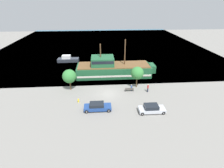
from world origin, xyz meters
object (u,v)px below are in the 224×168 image
(parked_car_curb_mid, at_px, (152,109))
(fire_hydrant, at_px, (78,100))
(pirate_ship, at_px, (113,69))
(pedestrian_walking_far, at_px, (131,88))
(bench_promenade_east, at_px, (129,89))
(parked_car_curb_front, at_px, (97,107))
(moored_boat_dockside, at_px, (68,59))
(pedestrian_walking_near, at_px, (148,88))

(parked_car_curb_mid, xyz_separation_m, fire_hydrant, (-12.90, 4.13, -0.29))
(pirate_ship, distance_m, pedestrian_walking_far, 9.45)
(pirate_ship, xyz_separation_m, bench_promenade_east, (2.86, -8.91, -1.37))
(pirate_ship, bearing_deg, parked_car_curb_front, -103.95)
(moored_boat_dockside, distance_m, pedestrian_walking_far, 26.35)
(parked_car_curb_front, xyz_separation_m, pedestrian_walking_far, (7.14, 6.58, 0.06))
(pirate_ship, bearing_deg, pedestrian_walking_far, -69.30)
(moored_boat_dockside, distance_m, parked_car_curb_mid, 33.98)
(moored_boat_dockside, relative_size, pedestrian_walking_far, 4.19)
(moored_boat_dockside, distance_m, fire_hydrant, 25.01)
(parked_car_curb_mid, xyz_separation_m, pedestrian_walking_far, (-2.14, 7.86, 0.07))
(pirate_ship, height_order, pedestrian_walking_near, pirate_ship)
(parked_car_curb_front, relative_size, bench_promenade_east, 2.64)
(moored_boat_dockside, relative_size, parked_car_curb_mid, 1.43)
(bench_promenade_east, height_order, pedestrian_walking_far, pedestrian_walking_far)
(parked_car_curb_front, distance_m, parked_car_curb_mid, 9.37)
(parked_car_curb_front, bearing_deg, bench_promenade_east, 44.07)
(parked_car_curb_mid, height_order, pedestrian_walking_far, pedestrian_walking_far)
(fire_hydrant, bearing_deg, bench_promenade_east, 19.36)
(bench_promenade_east, bearing_deg, parked_car_curb_front, -135.93)
(pirate_ship, bearing_deg, pedestrian_walking_near, -54.70)
(bench_promenade_east, relative_size, pedestrian_walking_near, 1.00)
(parked_car_curb_mid, height_order, bench_promenade_east, parked_car_curb_mid)
(moored_boat_dockside, xyz_separation_m, parked_car_curb_front, (9.25, -27.21, -0.05))
(pedestrian_walking_far, bearing_deg, pedestrian_walking_near, -10.72)
(parked_car_curb_mid, relative_size, pedestrian_walking_far, 2.92)
(fire_hydrant, xyz_separation_m, pedestrian_walking_near, (14.10, 3.10, 0.51))
(pedestrian_walking_near, height_order, pedestrian_walking_far, pedestrian_walking_near)
(moored_boat_dockside, height_order, bench_promenade_east, moored_boat_dockside)
(bench_promenade_east, bearing_deg, moored_boat_dockside, 127.51)
(parked_car_curb_mid, bearing_deg, pirate_ship, 108.16)
(bench_promenade_east, distance_m, pedestrian_walking_far, 0.58)
(parked_car_curb_mid, relative_size, bench_promenade_east, 2.50)
(pirate_ship, relative_size, moored_boat_dockside, 3.04)
(fire_hydrant, bearing_deg, pedestrian_walking_far, 19.14)
(pirate_ship, height_order, moored_boat_dockside, pirate_ship)
(parked_car_curb_front, bearing_deg, pirate_ship, 76.05)
(parked_car_curb_front, height_order, pedestrian_walking_far, pedestrian_walking_far)
(pirate_ship, relative_size, parked_car_curb_front, 4.13)
(fire_hydrant, distance_m, bench_promenade_east, 10.91)
(parked_car_curb_front, distance_m, pedestrian_walking_near, 12.06)
(pirate_ship, xyz_separation_m, pedestrian_walking_far, (3.32, -8.79, -1.04))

